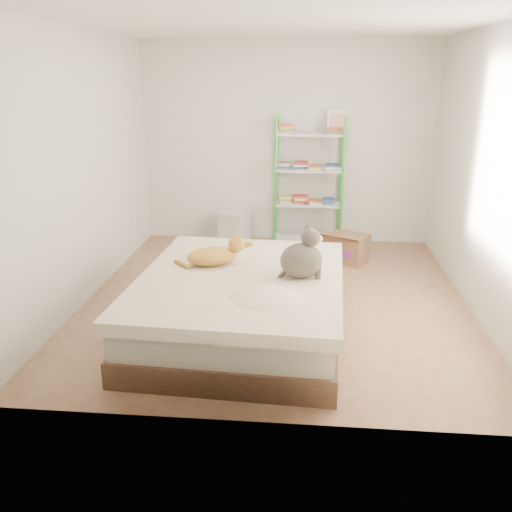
# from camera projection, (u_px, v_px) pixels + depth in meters

# --- Properties ---
(room) EXTENTS (3.81, 4.21, 2.61)m
(room) POSITION_uv_depth(u_px,v_px,m) (278.00, 171.00, 5.12)
(room) COLOR tan
(room) RESTS_ON ground
(bed) EXTENTS (1.82, 2.22, 0.54)m
(bed) POSITION_uv_depth(u_px,v_px,m) (241.00, 305.00, 4.69)
(bed) COLOR brown
(bed) RESTS_ON ground
(orange_cat) EXTENTS (0.59, 0.44, 0.21)m
(orange_cat) POSITION_uv_depth(u_px,v_px,m) (212.00, 254.00, 4.81)
(orange_cat) COLOR gold
(orange_cat) RESTS_ON bed
(grey_cat) EXTENTS (0.44, 0.40, 0.43)m
(grey_cat) POSITION_uv_depth(u_px,v_px,m) (301.00, 253.00, 4.48)
(grey_cat) COLOR #655D4E
(grey_cat) RESTS_ON bed
(shelf_unit) EXTENTS (0.88, 0.36, 1.74)m
(shelf_unit) POSITION_uv_depth(u_px,v_px,m) (309.00, 181.00, 7.01)
(shelf_unit) COLOR green
(shelf_unit) RESTS_ON ground
(cardboard_box) EXTENTS (0.59, 0.62, 0.38)m
(cardboard_box) POSITION_uv_depth(u_px,v_px,m) (346.00, 248.00, 6.56)
(cardboard_box) COLOR olive
(cardboard_box) RESTS_ON ground
(white_bin) EXTENTS (0.45, 0.43, 0.43)m
(white_bin) POSITION_uv_depth(u_px,v_px,m) (234.00, 227.00, 7.27)
(white_bin) COLOR silver
(white_bin) RESTS_ON ground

